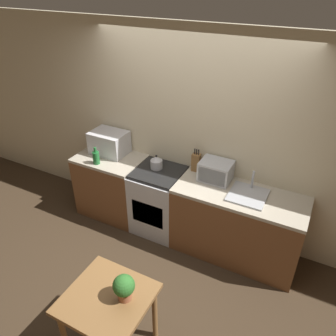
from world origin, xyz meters
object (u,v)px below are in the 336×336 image
Objects in this scene: microwave at (109,143)px; toaster_oven at (216,171)px; stove_range at (159,200)px; dining_table at (108,306)px; bottle at (96,157)px; kettle at (156,162)px.

toaster_oven is at bearing 1.17° from microwave.
stove_range is 1.75m from dining_table.
bottle is (0.02, -0.32, -0.06)m from microwave.
toaster_oven reaches higher than stove_range.
dining_table is (-0.25, -1.83, -0.41)m from toaster_oven.
kettle is at bearing -4.59° from microwave.
bottle is at bearing 129.84° from dining_table.
dining_table is at bearing -50.16° from bottle.
bottle is 1.53m from toaster_oven.
kettle is 0.76m from toaster_oven.
kettle is (-0.06, 0.05, 0.54)m from stove_range.
toaster_oven is 0.51× the size of dining_table.
stove_range is at bearing -7.78° from microwave.
toaster_oven is (0.75, 0.09, 0.04)m from kettle.
microwave reaches higher than stove_range.
kettle is 0.40× the size of microwave.
toaster_oven is at bearing 82.10° from dining_table.
dining_table is at bearing -74.12° from kettle.
stove_range is at bearing 104.55° from dining_table.
microwave is at bearing -178.83° from toaster_oven.
kettle is 1.85m from dining_table.
bottle is 0.32× the size of dining_table.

